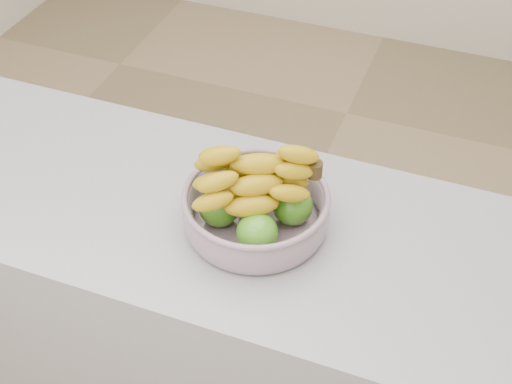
% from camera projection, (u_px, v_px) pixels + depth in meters
% --- Properties ---
extents(ground, '(4.00, 4.00, 0.00)m').
position_uv_depth(ground, '(255.00, 302.00, 2.58)').
color(ground, '#8C7455').
rests_on(ground, ground).
extents(counter, '(2.00, 0.60, 0.90)m').
position_uv_depth(counter, '(193.00, 324.00, 1.95)').
color(counter, '#96969E').
rests_on(counter, ground).
extents(fruit_bowl, '(0.32, 0.32, 0.20)m').
position_uv_depth(fruit_bowl, '(256.00, 204.00, 1.55)').
color(fruit_bowl, '#A4B6C5').
rests_on(fruit_bowl, counter).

